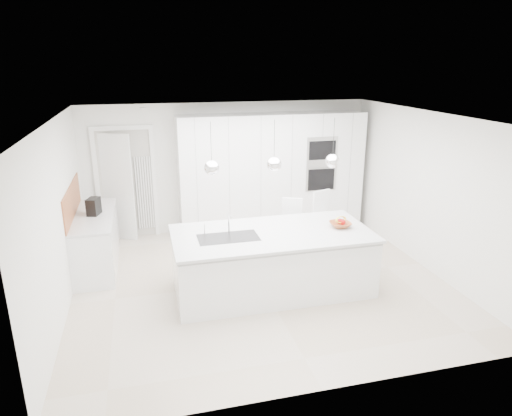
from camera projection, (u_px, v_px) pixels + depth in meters
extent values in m
plane|color=beige|center=(261.00, 282.00, 7.00)|extent=(5.50, 5.50, 0.00)
plane|color=white|center=(228.00, 167.00, 8.92)|extent=(5.50, 0.00, 5.50)
plane|color=white|center=(58.00, 220.00, 5.97)|extent=(0.00, 5.00, 5.00)
plane|color=white|center=(261.00, 117.00, 6.23)|extent=(5.50, 5.50, 0.00)
cube|color=white|center=(272.00, 173.00, 8.86)|extent=(3.60, 0.60, 2.30)
cube|color=white|center=(112.00, 188.00, 8.41)|extent=(0.76, 0.38, 2.00)
cube|color=white|center=(96.00, 242.00, 7.40)|extent=(0.60, 1.80, 0.86)
cube|color=silver|center=(93.00, 216.00, 7.26)|extent=(0.62, 1.82, 0.04)
cube|color=#AA5C32|center=(72.00, 201.00, 7.11)|extent=(0.02, 1.80, 0.50)
cube|color=white|center=(273.00, 264.00, 6.61)|extent=(2.80, 1.20, 0.86)
cube|color=silver|center=(272.00, 234.00, 6.52)|extent=(2.84, 1.40, 0.04)
cylinder|color=white|center=(229.00, 222.00, 6.46)|extent=(0.02, 0.02, 0.30)
sphere|color=white|center=(212.00, 168.00, 5.96)|extent=(0.20, 0.20, 0.20)
sphere|color=white|center=(274.00, 164.00, 6.16)|extent=(0.20, 0.20, 0.20)
sphere|color=white|center=(332.00, 161.00, 6.36)|extent=(0.20, 0.20, 0.20)
imported|color=#AA5C32|center=(340.00, 225.00, 6.70)|extent=(0.31, 0.31, 0.08)
cube|color=black|center=(94.00, 206.00, 7.23)|extent=(0.23, 0.29, 0.27)
sphere|color=#A90C0B|center=(343.00, 222.00, 6.70)|extent=(0.08, 0.08, 0.08)
sphere|color=#A90C0B|center=(340.00, 221.00, 6.73)|extent=(0.08, 0.08, 0.08)
torus|color=yellow|center=(341.00, 220.00, 6.69)|extent=(0.23, 0.17, 0.21)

